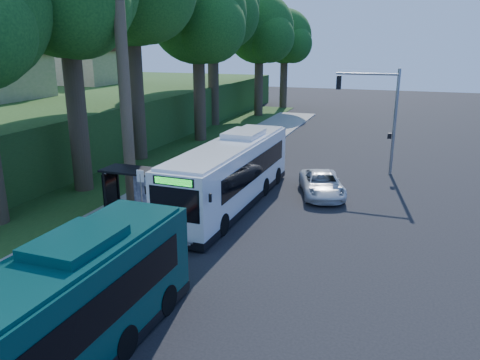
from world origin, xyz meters
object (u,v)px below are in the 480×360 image
at_px(bus_shelter, 132,182).
at_px(teal_bus, 31,336).
at_px(pickup, 322,184).
at_px(white_bus, 231,172).

xyz_separation_m(bus_shelter, teal_bus, (4.66, -11.91, -0.04)).
relative_size(bus_shelter, pickup, 0.66).
height_order(teal_bus, pickup, teal_bus).
bearing_deg(pickup, bus_shelter, -160.08).
distance_m(bus_shelter, white_bus, 5.31).
bearing_deg(pickup, teal_bus, -119.96).
bearing_deg(pickup, white_bus, -162.01).
distance_m(teal_bus, pickup, 19.01).
bearing_deg(white_bus, pickup, 37.61).
xyz_separation_m(teal_bus, pickup, (3.81, 18.59, -1.09)).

